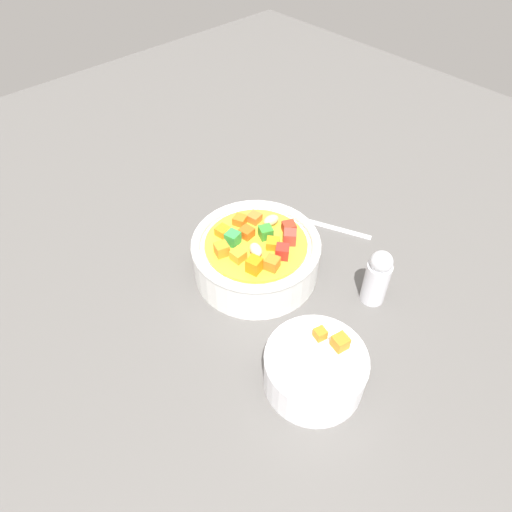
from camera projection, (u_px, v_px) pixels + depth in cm
name	position (u px, v px, depth cm)	size (l,w,h in cm)	color
ground_plane	(256.00, 276.00, 61.17)	(140.00, 140.00, 2.00)	#565451
soup_bowl_main	(256.00, 255.00, 58.21)	(16.01, 16.01, 7.00)	white
spoon	(298.00, 217.00, 67.43)	(9.03, 17.51, 0.74)	silver
side_bowl_small	(315.00, 368.00, 47.58)	(10.60, 10.60, 5.78)	white
pepper_shaker	(377.00, 277.00, 54.61)	(2.96, 2.96, 7.78)	silver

